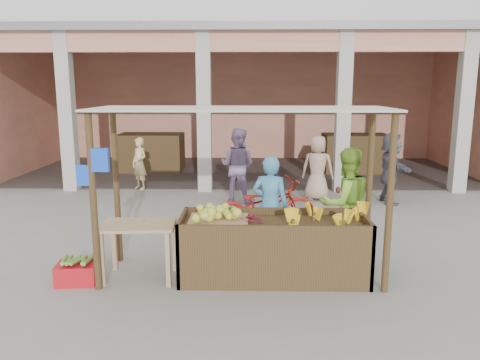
{
  "coord_description": "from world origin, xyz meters",
  "views": [
    {
      "loc": [
        0.17,
        -6.26,
        2.65
      ],
      "look_at": [
        0.01,
        1.2,
        1.17
      ],
      "focal_mm": 35.0,
      "sensor_mm": 36.0,
      "label": 1
    }
  ],
  "objects_px": {
    "motorcycle": "(264,206)",
    "red_crate": "(77,273)",
    "side_table": "(139,233)",
    "vendor_green": "(346,201)",
    "vendor_blue": "(270,202)",
    "fruit_stall": "(273,250)"
  },
  "relations": [
    {
      "from": "side_table",
      "to": "vendor_green",
      "type": "bearing_deg",
      "value": 12.04
    },
    {
      "from": "side_table",
      "to": "motorcycle",
      "type": "distance_m",
      "value": 2.72
    },
    {
      "from": "fruit_stall",
      "to": "side_table",
      "type": "bearing_deg",
      "value": -177.81
    },
    {
      "from": "side_table",
      "to": "red_crate",
      "type": "bearing_deg",
      "value": -171.61
    },
    {
      "from": "vendor_green",
      "to": "motorcycle",
      "type": "relative_size",
      "value": 0.89
    },
    {
      "from": "red_crate",
      "to": "motorcycle",
      "type": "distance_m",
      "value": 3.47
    },
    {
      "from": "vendor_blue",
      "to": "vendor_green",
      "type": "distance_m",
      "value": 1.18
    },
    {
      "from": "red_crate",
      "to": "motorcycle",
      "type": "relative_size",
      "value": 0.26
    },
    {
      "from": "vendor_blue",
      "to": "vendor_green",
      "type": "bearing_deg",
      "value": -174.87
    },
    {
      "from": "vendor_blue",
      "to": "vendor_green",
      "type": "relative_size",
      "value": 0.93
    },
    {
      "from": "fruit_stall",
      "to": "vendor_blue",
      "type": "height_order",
      "value": "vendor_blue"
    },
    {
      "from": "side_table",
      "to": "vendor_green",
      "type": "xyz_separation_m",
      "value": [
        3.03,
        0.88,
        0.26
      ]
    },
    {
      "from": "side_table",
      "to": "red_crate",
      "type": "distance_m",
      "value": 1.0
    },
    {
      "from": "side_table",
      "to": "vendor_green",
      "type": "distance_m",
      "value": 3.16
    },
    {
      "from": "fruit_stall",
      "to": "vendor_green",
      "type": "bearing_deg",
      "value": 34.98
    },
    {
      "from": "red_crate",
      "to": "vendor_green",
      "type": "distance_m",
      "value": 4.08
    },
    {
      "from": "vendor_blue",
      "to": "motorcycle",
      "type": "distance_m",
      "value": 1.04
    },
    {
      "from": "fruit_stall",
      "to": "vendor_blue",
      "type": "distance_m",
      "value": 1.08
    },
    {
      "from": "side_table",
      "to": "red_crate",
      "type": "xyz_separation_m",
      "value": [
        -0.83,
        -0.19,
        -0.52
      ]
    },
    {
      "from": "motorcycle",
      "to": "red_crate",
      "type": "bearing_deg",
      "value": 114.22
    },
    {
      "from": "red_crate",
      "to": "fruit_stall",
      "type": "bearing_deg",
      "value": -0.12
    },
    {
      "from": "side_table",
      "to": "motorcycle",
      "type": "bearing_deg",
      "value": 44.39
    }
  ]
}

